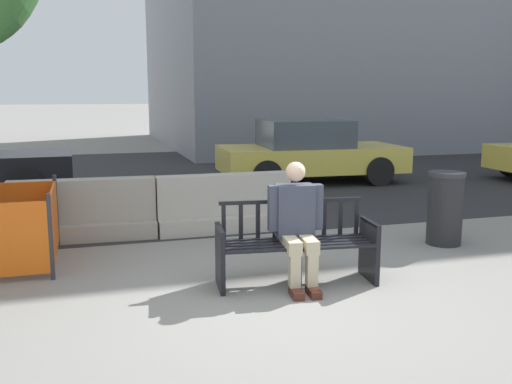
{
  "coord_description": "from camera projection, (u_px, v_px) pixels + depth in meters",
  "views": [
    {
      "loc": [
        -1.76,
        -4.98,
        2.03
      ],
      "look_at": [
        0.35,
        2.03,
        0.75
      ],
      "focal_mm": 40.0,
      "sensor_mm": 36.0,
      "label": 1
    }
  ],
  "objects": [
    {
      "name": "street_bench",
      "position": [
        296.0,
        247.0,
        6.1
      ],
      "size": [
        1.74,
        0.71,
        0.88
      ],
      "color": "black",
      "rests_on": "ground"
    },
    {
      "name": "ground_plane",
      "position": [
        282.0,
        304.0,
        5.54
      ],
      "size": [
        200.0,
        200.0,
        0.0
      ],
      "primitive_type": "plane",
      "color": "gray"
    },
    {
      "name": "jersey_barrier_centre",
      "position": [
        224.0,
        207.0,
        8.48
      ],
      "size": [
        2.0,
        0.69,
        0.84
      ],
      "color": "#ADA89E",
      "rests_on": "ground"
    },
    {
      "name": "seated_person",
      "position": [
        297.0,
        222.0,
        5.99
      ],
      "size": [
        0.59,
        0.75,
        1.31
      ],
      "color": "#383D4C",
      "rests_on": "ground"
    },
    {
      "name": "trash_bin",
      "position": [
        445.0,
        208.0,
        7.67
      ],
      "size": [
        0.49,
        0.49,
        0.99
      ],
      "color": "#232326",
      "rests_on": "ground"
    },
    {
      "name": "car_taxi_near",
      "position": [
        309.0,
        152.0,
        13.0
      ],
      "size": [
        4.21,
        2.18,
        1.42
      ],
      "color": "#DBC64C",
      "rests_on": "ground"
    },
    {
      "name": "jersey_barrier_left",
      "position": [
        84.0,
        214.0,
        8.0
      ],
      "size": [
        2.03,
        0.77,
        0.84
      ],
      "color": "#9E998E",
      "rests_on": "ground"
    },
    {
      "name": "street_asphalt",
      "position": [
        163.0,
        178.0,
        13.75
      ],
      "size": [
        120.0,
        12.0,
        0.01
      ],
      "primitive_type": "cube",
      "color": "#28282B",
      "rests_on": "ground"
    }
  ]
}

